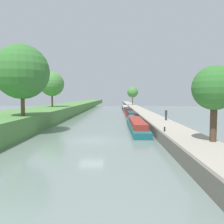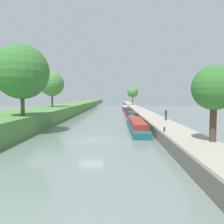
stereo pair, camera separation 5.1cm
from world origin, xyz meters
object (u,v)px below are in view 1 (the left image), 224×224
at_px(narrowboat_maroon, 131,115).
at_px(narrowboat_black, 125,108).
at_px(mooring_bollard_near, 165,129).
at_px(mooring_bollard_far, 129,105).
at_px(narrowboat_teal, 136,124).
at_px(person_walking, 166,114).
at_px(narrowboat_red, 127,110).

relative_size(narrowboat_maroon, narrowboat_black, 0.79).
distance_m(mooring_bollard_near, mooring_bollard_far, 64.72).
bearing_deg(narrowboat_black, mooring_bollard_near, -88.32).
distance_m(narrowboat_teal, narrowboat_maroon, 15.09).
distance_m(narrowboat_maroon, person_walking, 15.04).
distance_m(narrowboat_red, mooring_bollard_near, 40.68).
xyz_separation_m(narrowboat_teal, mooring_bollard_far, (2.00, 55.23, 0.74)).
relative_size(narrowboat_teal, mooring_bollard_far, 37.83).
bearing_deg(person_walking, narrowboat_red, 97.64).
xyz_separation_m(narrowboat_red, narrowboat_black, (0.01, 16.55, -0.09)).
bearing_deg(mooring_bollard_near, narrowboat_teal, 101.91).
xyz_separation_m(mooring_bollard_near, mooring_bollard_far, (0.00, 64.72, 0.00)).
bearing_deg(narrowboat_red, narrowboat_maroon, -89.93).
relative_size(narrowboat_black, person_walking, 10.26).
bearing_deg(person_walking, narrowboat_teal, -171.25).
relative_size(narrowboat_teal, narrowboat_red, 1.09).
bearing_deg(person_walking, narrowboat_maroon, 105.77).
distance_m(narrowboat_black, person_walking, 47.22).
distance_m(narrowboat_maroon, mooring_bollard_near, 24.65).
relative_size(person_walking, mooring_bollard_near, 3.69).
bearing_deg(narrowboat_teal, narrowboat_red, 89.42).
distance_m(narrowboat_black, mooring_bollard_near, 57.22).
relative_size(narrowboat_maroon, narrowboat_red, 0.86).
relative_size(person_walking, mooring_bollard_far, 3.69).
height_order(narrowboat_black, mooring_bollard_near, mooring_bollard_near).
bearing_deg(mooring_bollard_near, person_walking, 76.71).
bearing_deg(mooring_bollard_far, narrowboat_maroon, -92.38).
bearing_deg(person_walking, mooring_bollard_near, -103.29).
bearing_deg(narrowboat_maroon, mooring_bollard_far, 87.62).
height_order(narrowboat_red, narrowboat_black, narrowboat_red).
xyz_separation_m(narrowboat_maroon, narrowboat_black, (-0.01, 32.61, -0.08)).
bearing_deg(mooring_bollard_far, mooring_bollard_near, -90.00).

